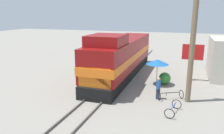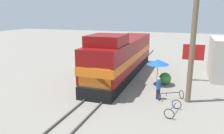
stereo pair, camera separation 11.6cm
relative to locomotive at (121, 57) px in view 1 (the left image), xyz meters
name	(u,v)px [view 1 (the left image)]	position (x,y,z in m)	size (l,w,h in m)	color
ground_plane	(112,84)	(0.00, -2.96, -2.11)	(120.00, 120.00, 0.00)	gray
rail_near	(105,83)	(-0.72, -2.96, -2.04)	(0.08, 41.25, 0.15)	#4C4742
rail_far	(119,85)	(0.72, -2.96, -2.04)	(0.08, 41.25, 0.15)	#4C4742
locomotive	(121,57)	(0.00, 0.00, 0.00)	(3.19, 15.90, 4.85)	black
utility_pole	(193,37)	(6.84, -4.99, 2.85)	(1.80, 0.39, 9.79)	#726047
vendor_umbrella	(157,62)	(4.01, -1.64, 0.11)	(2.07, 2.07, 2.46)	#4C4C4C
billboard_sign	(193,54)	(7.11, 0.81, 0.59)	(2.02, 0.12, 3.67)	#595959
shrub_cluster	(165,78)	(4.73, -1.19, -1.55)	(1.13, 1.13, 1.13)	#388C38
person_bystander	(158,87)	(4.60, -5.20, -1.14)	(0.34, 0.34, 1.78)	#2D3347
bicycle	(170,95)	(5.53, -4.96, -1.75)	(2.03, 1.55, 0.70)	black
bicycle_spare	(173,109)	(5.91, -7.48, -1.76)	(1.05, 1.90, 0.69)	black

